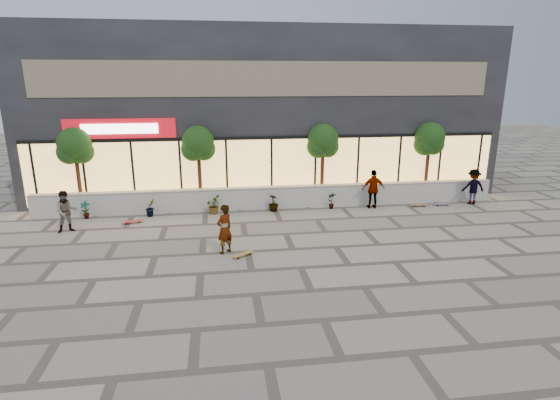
{
  "coord_description": "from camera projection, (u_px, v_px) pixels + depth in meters",
  "views": [
    {
      "loc": [
        -2.52,
        -13.03,
        6.04
      ],
      "look_at": [
        -0.18,
        3.72,
        1.3
      ],
      "focal_mm": 28.0,
      "sensor_mm": 36.0,
      "label": 1
    }
  ],
  "objects": [
    {
      "name": "shrub_b",
      "position": [
        150.0,
        207.0,
        19.67
      ],
      "size": [
        0.57,
        0.57,
        0.81
      ],
      "primitive_type": "imported",
      "rotation": [
        0.0,
        0.0,
        0.82
      ],
      "color": "#1B3B12",
      "rests_on": "ground"
    },
    {
      "name": "skater_right_far",
      "position": [
        473.0,
        187.0,
        21.48
      ],
      "size": [
        1.18,
        0.74,
        1.75
      ],
      "primitive_type": "imported",
      "rotation": [
        0.0,
        0.0,
        3.06
      ],
      "color": "maroon",
      "rests_on": "ground"
    },
    {
      "name": "skater_center",
      "position": [
        225.0,
        229.0,
        15.39
      ],
      "size": [
        0.78,
        0.75,
        1.8
      ],
      "primitive_type": "imported",
      "rotation": [
        0.0,
        0.0,
        3.85
      ],
      "color": "white",
      "rests_on": "ground"
    },
    {
      "name": "ground",
      "position": [
        301.0,
        268.0,
        14.39
      ],
      "size": [
        80.0,
        80.0,
        0.0
      ],
      "primitive_type": "plane",
      "color": "#A1998B",
      "rests_on": "ground"
    },
    {
      "name": "tree_midwest",
      "position": [
        198.0,
        145.0,
        20.46
      ],
      "size": [
        1.6,
        1.5,
        3.92
      ],
      "color": "#442418",
      "rests_on": "ground"
    },
    {
      "name": "skater_right_near",
      "position": [
        373.0,
        189.0,
        20.78
      ],
      "size": [
        1.12,
        0.52,
        1.87
      ],
      "primitive_type": "imported",
      "rotation": [
        0.0,
        0.0,
        3.08
      ],
      "color": "white",
      "rests_on": "ground"
    },
    {
      "name": "shrub_a",
      "position": [
        85.0,
        210.0,
        19.3
      ],
      "size": [
        0.43,
        0.29,
        0.81
      ],
      "primitive_type": "imported",
      "color": "#1B3B12",
      "rests_on": "ground"
    },
    {
      "name": "skateboard_right_far",
      "position": [
        442.0,
        204.0,
        21.38
      ],
      "size": [
        0.79,
        0.26,
        0.09
      ],
      "rotation": [
        0.0,
        0.0,
        -0.07
      ],
      "color": "#68559C",
      "rests_on": "ground"
    },
    {
      "name": "shrub_e",
      "position": [
        332.0,
        200.0,
        20.8
      ],
      "size": [
        0.46,
        0.35,
        0.81
      ],
      "primitive_type": "imported",
      "rotation": [
        0.0,
        0.0,
        3.28
      ],
      "color": "#1B3B12",
      "rests_on": "ground"
    },
    {
      "name": "skater_left",
      "position": [
        66.0,
        212.0,
        17.55
      ],
      "size": [
        1.01,
        0.9,
        1.71
      ],
      "primitive_type": "imported",
      "rotation": [
        0.0,
        0.0,
        0.36
      ],
      "color": "#9B8E64",
      "rests_on": "ground"
    },
    {
      "name": "planter_wall",
      "position": [
        274.0,
        197.0,
        20.93
      ],
      "size": [
        22.0,
        0.42,
        1.04
      ],
      "color": "silver",
      "rests_on": "ground"
    },
    {
      "name": "skateboard_left",
      "position": [
        132.0,
        222.0,
        18.76
      ],
      "size": [
        0.89,
        0.43,
        0.1
      ],
      "rotation": [
        0.0,
        0.0,
        0.25
      ],
      "color": "red",
      "rests_on": "ground"
    },
    {
      "name": "tree_east",
      "position": [
        429.0,
        141.0,
        22.0
      ],
      "size": [
        1.6,
        1.5,
        3.92
      ],
      "color": "#442418",
      "rests_on": "ground"
    },
    {
      "name": "skateboard_right_near",
      "position": [
        419.0,
        205.0,
        21.22
      ],
      "size": [
        0.83,
        0.27,
        0.1
      ],
      "rotation": [
        0.0,
        0.0,
        -0.08
      ],
      "color": "#945D30",
      "rests_on": "ground"
    },
    {
      "name": "skateboard_center",
      "position": [
        243.0,
        254.0,
        15.29
      ],
      "size": [
        0.81,
        0.65,
        0.1
      ],
      "rotation": [
        0.0,
        0.0,
        0.61
      ],
      "color": "olive",
      "rests_on": "ground"
    },
    {
      "name": "shrub_d",
      "position": [
        273.0,
        203.0,
        20.42
      ],
      "size": [
        0.64,
        0.64,
        0.81
      ],
      "primitive_type": "imported",
      "rotation": [
        0.0,
        0.0,
        2.46
      ],
      "color": "#1B3B12",
      "rests_on": "ground"
    },
    {
      "name": "shrub_c",
      "position": [
        213.0,
        205.0,
        20.05
      ],
      "size": [
        0.68,
        0.77,
        0.81
      ],
      "primitive_type": "imported",
      "rotation": [
        0.0,
        0.0,
        1.64
      ],
      "color": "#1B3B12",
      "rests_on": "ground"
    },
    {
      "name": "tree_mideast",
      "position": [
        323.0,
        143.0,
        21.27
      ],
      "size": [
        1.6,
        1.5,
        3.92
      ],
      "color": "#442418",
      "rests_on": "ground"
    },
    {
      "name": "retail_building",
      "position": [
        262.0,
        110.0,
        25.15
      ],
      "size": [
        24.0,
        9.17,
        8.5
      ],
      "color": "black",
      "rests_on": "ground"
    },
    {
      "name": "tree_west",
      "position": [
        75.0,
        148.0,
        19.73
      ],
      "size": [
        1.6,
        1.5,
        3.92
      ],
      "color": "#442418",
      "rests_on": "ground"
    }
  ]
}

